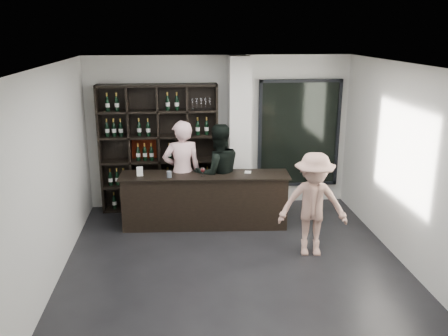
{
  "coord_description": "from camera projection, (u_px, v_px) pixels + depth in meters",
  "views": [
    {
      "loc": [
        -0.75,
        -6.14,
        3.37
      ],
      "look_at": [
        -0.07,
        1.1,
        1.22
      ],
      "focal_mm": 38.0,
      "sensor_mm": 36.0,
      "label": 1
    }
  ],
  "objects": [
    {
      "name": "spit_cup",
      "position": [
        169.0,
        174.0,
        7.96
      ],
      "size": [
        0.1,
        0.1,
        0.11
      ],
      "primitive_type": "cylinder",
      "rotation": [
        0.0,
        0.0,
        -0.18
      ],
      "color": "#9AA9B9",
      "rests_on": "tasting_counter"
    },
    {
      "name": "napkin_stack",
      "position": [
        248.0,
        172.0,
        8.24
      ],
      "size": [
        0.13,
        0.13,
        0.02
      ],
      "primitive_type": "cube",
      "rotation": [
        0.0,
        0.0,
        -0.23
      ],
      "color": "white",
      "rests_on": "tasting_counter"
    },
    {
      "name": "glass_panel",
      "position": [
        299.0,
        134.0,
        9.2
      ],
      "size": [
        1.6,
        0.08,
        2.1
      ],
      "color": "black",
      "rests_on": "floor"
    },
    {
      "name": "taster_pink",
      "position": [
        182.0,
        173.0,
        8.32
      ],
      "size": [
        0.75,
        0.56,
        1.86
      ],
      "primitive_type": "imported",
      "rotation": [
        0.0,
        0.0,
        3.31
      ],
      "color": "beige",
      "rests_on": "floor"
    },
    {
      "name": "customer",
      "position": [
        313.0,
        205.0,
        7.15
      ],
      "size": [
        1.12,
        0.73,
        1.62
      ],
      "primitive_type": "imported",
      "rotation": [
        0.0,
        0.0,
        -0.13
      ],
      "color": "tan",
      "rests_on": "floor"
    },
    {
      "name": "wine_glass",
      "position": [
        203.0,
        171.0,
        8.01
      ],
      "size": [
        0.08,
        0.08,
        0.18
      ],
      "primitive_type": null,
      "rotation": [
        0.0,
        0.0,
        0.13
      ],
      "color": "white",
      "rests_on": "tasting_counter"
    },
    {
      "name": "card_stand",
      "position": [
        140.0,
        171.0,
        8.04
      ],
      "size": [
        0.11,
        0.06,
        0.16
      ],
      "primitive_type": "cube",
      "rotation": [
        0.0,
        0.0,
        0.07
      ],
      "color": "white",
      "rests_on": "tasting_counter"
    },
    {
      "name": "tasting_counter",
      "position": [
        205.0,
        200.0,
        8.28
      ],
      "size": [
        2.91,
        0.61,
        0.95
      ],
      "rotation": [
        0.0,
        0.0,
        -0.06
      ],
      "color": "black",
      "rests_on": "floor"
    },
    {
      "name": "taster_black",
      "position": [
        218.0,
        174.0,
        8.39
      ],
      "size": [
        1.0,
        0.86,
        1.79
      ],
      "primitive_type": "imported",
      "rotation": [
        0.0,
        0.0,
        3.38
      ],
      "color": "black",
      "rests_on": "floor"
    },
    {
      "name": "wine_shelf",
      "position": [
        159.0,
        148.0,
        8.89
      ],
      "size": [
        2.2,
        0.35,
        2.4
      ],
      "primitive_type": null,
      "color": "black",
      "rests_on": "floor"
    },
    {
      "name": "structural_column",
      "position": [
        239.0,
        135.0,
        8.87
      ],
      "size": [
        0.4,
        0.4,
        2.9
      ],
      "primitive_type": "cube",
      "color": "silver",
      "rests_on": "floor"
    },
    {
      "name": "floor",
      "position": [
        236.0,
        270.0,
        6.89
      ],
      "size": [
        5.0,
        5.5,
        0.01
      ],
      "primitive_type": "cube",
      "color": "black",
      "rests_on": "ground"
    }
  ]
}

